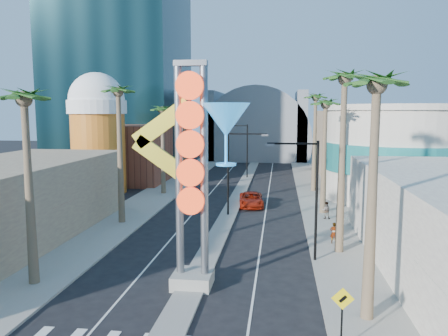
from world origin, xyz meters
TOP-DOWN VIEW (x-y plane):
  - ground at (0.00, 0.00)m, footprint 240.00×240.00m
  - sidewalk_west at (-9.50, 35.00)m, footprint 5.00×100.00m
  - sidewalk_east at (9.50, 35.00)m, footprint 5.00×100.00m
  - median at (0.00, 38.00)m, footprint 1.60×84.00m
  - hotel_tower at (-22.00, 52.00)m, footprint 20.00×20.00m
  - brick_filler_west at (-16.00, 38.00)m, footprint 10.00×10.00m
  - filler_east at (16.00, 48.00)m, footprint 10.00×20.00m
  - beer_mug at (-17.00, 30.00)m, footprint 7.00×7.00m
  - turquoise_building at (18.00, 30.00)m, footprint 16.60×16.60m
  - canopy at (0.00, 72.00)m, footprint 22.00×16.00m
  - neon_sign at (0.82, 2.96)m, footprint 6.53×2.60m
  - ped_sign at (7.40, -3.03)m, footprint 0.92×0.12m
  - streetlight_0 at (0.55, 20.00)m, footprint 3.79×0.25m
  - streetlight_1 at (-0.55, 44.00)m, footprint 3.79×0.25m
  - streetlight_2 at (6.72, 8.00)m, footprint 3.45×0.25m
  - palm_0 at (-9.00, 2.00)m, footprint 2.40×2.40m
  - palm_1 at (-9.00, 16.00)m, footprint 2.40×2.40m
  - palm_2 at (-9.00, 30.00)m, footprint 2.40×2.40m
  - palm_3 at (-9.00, 42.00)m, footprint 2.40×2.40m
  - palm_4 at (9.00, 0.00)m, footprint 2.40×2.40m
  - palm_5 at (9.00, 10.00)m, footprint 2.40×2.40m
  - palm_6 at (9.00, 22.00)m, footprint 2.40×2.40m
  - palm_7 at (9.00, 34.00)m, footprint 2.40×2.40m
  - red_pickup at (1.91, 24.48)m, footprint 2.91×5.46m
  - pedestrian_a at (8.85, 11.81)m, footprint 0.64×0.48m
  - pedestrian_b at (9.06, 19.43)m, footprint 0.81×0.65m

SIDE VIEW (x-z plane):
  - ground at x=0.00m, z-range 0.00..0.00m
  - sidewalk_west at x=-9.50m, z-range 0.00..0.15m
  - sidewalk_east at x=9.50m, z-range 0.00..0.15m
  - median at x=0.00m, z-range 0.00..0.15m
  - red_pickup at x=1.91m, z-range 0.00..1.46m
  - pedestrian_b at x=9.06m, z-range 0.15..1.72m
  - pedestrian_a at x=8.85m, z-range 0.15..1.74m
  - ped_sign at x=7.40m, z-range 0.56..3.22m
  - brick_filler_west at x=-16.00m, z-range 0.00..8.00m
  - canopy at x=0.00m, z-range -6.69..15.31m
  - streetlight_2 at x=6.72m, z-range 0.83..8.83m
  - streetlight_0 at x=0.55m, z-range 0.88..8.88m
  - streetlight_1 at x=-0.55m, z-range 0.88..8.88m
  - filler_east at x=16.00m, z-range 0.00..10.00m
  - turquoise_building at x=18.00m, z-range -0.05..10.55m
  - neon_sign at x=0.82m, z-range 1.03..13.58m
  - beer_mug at x=-17.00m, z-range 0.59..15.09m
  - palm_2 at x=-9.00m, z-range 3.88..15.08m
  - palm_3 at x=-9.00m, z-range 3.88..15.08m
  - palm_0 at x=-9.00m, z-range 4.08..15.78m
  - palm_6 at x=9.00m, z-range 4.08..15.78m
  - palm_4 at x=9.00m, z-range 4.28..16.48m
  - palm_1 at x=-9.00m, z-range 4.47..17.17m
  - palm_7 at x=9.00m, z-range 4.47..17.17m
  - palm_5 at x=9.00m, z-range 4.67..17.87m
  - hotel_tower at x=-22.00m, z-range 0.00..50.00m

